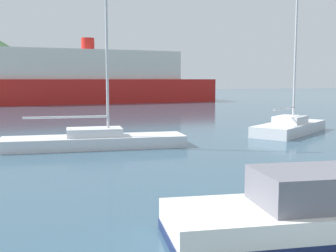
# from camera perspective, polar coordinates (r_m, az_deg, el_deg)

# --- Properties ---
(sailboat_inner) EXTENTS (6.45, 5.48, 10.46)m
(sailboat_inner) POSITION_cam_1_polar(r_m,az_deg,el_deg) (25.36, 16.20, 0.04)
(sailboat_inner) COLOR silver
(sailboat_inner) RESTS_ON ground_plane
(sailboat_middle) EXTENTS (8.38, 2.50, 8.46)m
(sailboat_middle) POSITION_cam_1_polar(r_m,az_deg,el_deg) (19.50, -9.90, -1.83)
(sailboat_middle) COLOR silver
(sailboat_middle) RESTS_ON ground_plane
(ferry_distant) EXTENTS (35.00, 10.40, 8.46)m
(ferry_distant) POSITION_cam_1_polar(r_m,az_deg,el_deg) (56.76, -10.71, 6.14)
(ferry_distant) COLOR red
(ferry_distant) RESTS_ON ground_plane
(hill_central) EXTENTS (49.50, 49.50, 9.03)m
(hill_central) POSITION_cam_1_polar(r_m,az_deg,el_deg) (95.61, -10.29, 7.11)
(hill_central) COLOR #38563D
(hill_central) RESTS_ON ground_plane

